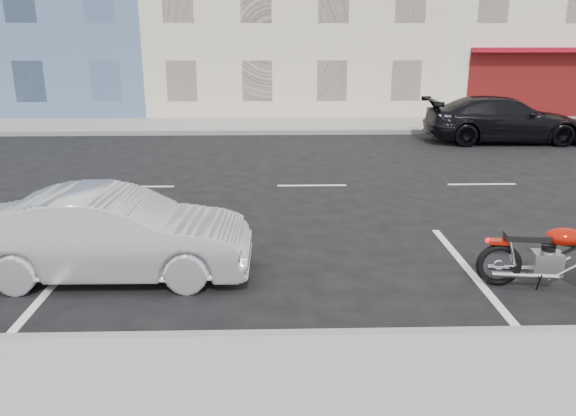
% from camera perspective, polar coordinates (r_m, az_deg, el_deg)
% --- Properties ---
extents(ground, '(120.00, 120.00, 0.00)m').
position_cam_1_polar(ground, '(13.37, 11.03, 2.31)').
color(ground, black).
rests_on(ground, ground).
extents(sidewalk_far, '(80.00, 3.40, 0.15)m').
position_cam_1_polar(sidewalk_far, '(21.66, -7.20, 8.32)').
color(sidewalk_far, gray).
rests_on(sidewalk_far, ground).
extents(curb_near, '(80.00, 0.12, 0.16)m').
position_cam_1_polar(curb_near, '(6.82, -19.72, -12.60)').
color(curb_near, gray).
rests_on(curb_near, ground).
extents(curb_far, '(80.00, 0.12, 0.16)m').
position_cam_1_polar(curb_far, '(19.99, -7.66, 7.58)').
color(curb_far, gray).
rests_on(curb_far, ground).
extents(sedan_silver, '(3.90, 1.38, 1.28)m').
position_cam_1_polar(sedan_silver, '(8.35, -17.37, -2.60)').
color(sedan_silver, '#AFB2B7').
rests_on(sedan_silver, ground).
extents(car_far, '(5.10, 2.18, 1.46)m').
position_cam_1_polar(car_far, '(19.72, 21.01, 8.40)').
color(car_far, black).
rests_on(car_far, ground).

